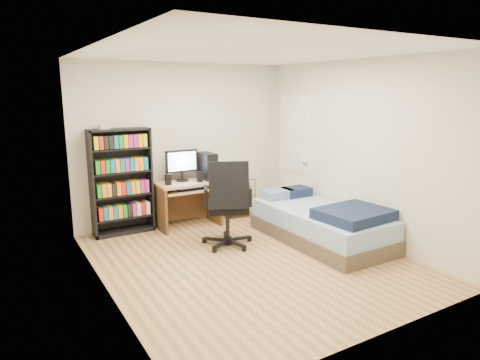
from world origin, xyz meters
TOP-DOWN VIEW (x-y plane):
  - room at (0.00, 0.00)m, footprint 3.58×4.08m
  - media_shelf at (-1.07, 1.84)m, footprint 0.87×0.29m
  - computer_desk at (-0.02, 1.68)m, footprint 0.94×0.55m
  - office_chair at (-0.00, 0.57)m, footprint 0.94×0.94m
  - wire_cart at (0.83, 1.72)m, footprint 0.55×0.43m
  - bed at (1.22, 0.07)m, footprint 1.03×2.06m
  - door at (1.72, 1.35)m, footprint 0.12×0.80m

SIDE VIEW (x-z plane):
  - bed at x=1.22m, z-range -0.03..0.55m
  - office_chair at x=0.00m, z-range -0.22..0.98m
  - wire_cart at x=0.83m, z-range 0.12..0.94m
  - computer_desk at x=-0.02m, z-range 0.05..1.24m
  - media_shelf at x=-1.07m, z-range -0.01..1.60m
  - door at x=1.72m, z-range 0.00..2.00m
  - room at x=0.00m, z-range -0.04..2.54m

